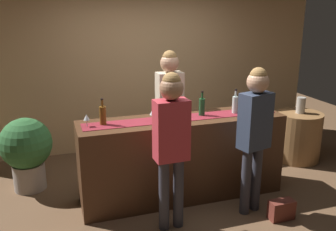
{
  "coord_description": "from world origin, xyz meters",
  "views": [
    {
      "loc": [
        -1.46,
        -3.89,
        2.26
      ],
      "look_at": [
        -0.18,
        0.0,
        1.06
      ],
      "focal_mm": 39.44,
      "sensor_mm": 36.0,
      "label": 1
    }
  ],
  "objects_px": {
    "wine_bottle_green": "(202,107)",
    "wine_glass_near_customer": "(153,112)",
    "wine_bottle_clear": "(235,104)",
    "wine_glass_mid_counter": "(87,118)",
    "wine_bottle_amber": "(103,115)",
    "customer_sipping": "(255,126)",
    "potted_plant_tall": "(26,149)",
    "customer_browsing": "(171,136)",
    "round_side_table": "(298,136)",
    "handbag": "(281,210)",
    "bartender": "(170,100)",
    "vase_on_side_table": "(301,105)"
  },
  "relations": [
    {
      "from": "wine_bottle_clear",
      "to": "bartender",
      "type": "relative_size",
      "value": 0.17
    },
    {
      "from": "wine_bottle_amber",
      "to": "round_side_table",
      "type": "height_order",
      "value": "wine_bottle_amber"
    },
    {
      "from": "wine_glass_mid_counter",
      "to": "customer_browsing",
      "type": "bearing_deg",
      "value": -39.9
    },
    {
      "from": "round_side_table",
      "to": "handbag",
      "type": "relative_size",
      "value": 2.64
    },
    {
      "from": "wine_bottle_amber",
      "to": "round_side_table",
      "type": "bearing_deg",
      "value": 9.25
    },
    {
      "from": "customer_sipping",
      "to": "handbag",
      "type": "relative_size",
      "value": 5.95
    },
    {
      "from": "customer_browsing",
      "to": "vase_on_side_table",
      "type": "height_order",
      "value": "customer_browsing"
    },
    {
      "from": "wine_bottle_green",
      "to": "round_side_table",
      "type": "relative_size",
      "value": 0.41
    },
    {
      "from": "wine_bottle_clear",
      "to": "wine_glass_mid_counter",
      "type": "relative_size",
      "value": 2.1
    },
    {
      "from": "wine_glass_mid_counter",
      "to": "customer_sipping",
      "type": "xyz_separation_m",
      "value": [
        1.72,
        -0.6,
        -0.08
      ]
    },
    {
      "from": "wine_glass_mid_counter",
      "to": "handbag",
      "type": "height_order",
      "value": "wine_glass_mid_counter"
    },
    {
      "from": "customer_sipping",
      "to": "potted_plant_tall",
      "type": "bearing_deg",
      "value": 136.27
    },
    {
      "from": "wine_bottle_clear",
      "to": "wine_glass_mid_counter",
      "type": "xyz_separation_m",
      "value": [
        -1.79,
        0.02,
        -0.01
      ]
    },
    {
      "from": "wine_bottle_green",
      "to": "wine_glass_mid_counter",
      "type": "height_order",
      "value": "wine_bottle_green"
    },
    {
      "from": "wine_bottle_clear",
      "to": "wine_bottle_amber",
      "type": "bearing_deg",
      "value": 178.58
    },
    {
      "from": "wine_glass_mid_counter",
      "to": "bartender",
      "type": "relative_size",
      "value": 0.08
    },
    {
      "from": "customer_sipping",
      "to": "customer_browsing",
      "type": "distance_m",
      "value": 0.96
    },
    {
      "from": "wine_bottle_amber",
      "to": "handbag",
      "type": "relative_size",
      "value": 1.08
    },
    {
      "from": "customer_browsing",
      "to": "round_side_table",
      "type": "bearing_deg",
      "value": 23.26
    },
    {
      "from": "customer_sipping",
      "to": "customer_browsing",
      "type": "xyz_separation_m",
      "value": [
        -0.96,
        -0.03,
        0.0
      ]
    },
    {
      "from": "vase_on_side_table",
      "to": "handbag",
      "type": "xyz_separation_m",
      "value": [
        -1.21,
        -1.38,
        -0.75
      ]
    },
    {
      "from": "wine_bottle_clear",
      "to": "customer_browsing",
      "type": "distance_m",
      "value": 1.21
    },
    {
      "from": "wine_bottle_amber",
      "to": "customer_sipping",
      "type": "relative_size",
      "value": 0.18
    },
    {
      "from": "customer_browsing",
      "to": "potted_plant_tall",
      "type": "distance_m",
      "value": 2.07
    },
    {
      "from": "potted_plant_tall",
      "to": "wine_bottle_green",
      "type": "bearing_deg",
      "value": -19.85
    },
    {
      "from": "round_side_table",
      "to": "handbag",
      "type": "distance_m",
      "value": 1.85
    },
    {
      "from": "wine_bottle_clear",
      "to": "bartender",
      "type": "height_order",
      "value": "bartender"
    },
    {
      "from": "potted_plant_tall",
      "to": "customer_sipping",
      "type": "bearing_deg",
      "value": -29.44
    },
    {
      "from": "vase_on_side_table",
      "to": "handbag",
      "type": "relative_size",
      "value": 0.86
    },
    {
      "from": "wine_bottle_clear",
      "to": "wine_glass_near_customer",
      "type": "height_order",
      "value": "wine_bottle_clear"
    },
    {
      "from": "wine_bottle_amber",
      "to": "round_side_table",
      "type": "relative_size",
      "value": 0.41
    },
    {
      "from": "potted_plant_tall",
      "to": "handbag",
      "type": "distance_m",
      "value": 3.15
    },
    {
      "from": "wine_glass_mid_counter",
      "to": "potted_plant_tall",
      "type": "relative_size",
      "value": 0.15
    },
    {
      "from": "vase_on_side_table",
      "to": "wine_bottle_amber",
      "type": "bearing_deg",
      "value": -170.72
    },
    {
      "from": "customer_sipping",
      "to": "customer_browsing",
      "type": "height_order",
      "value": "customer_browsing"
    },
    {
      "from": "customer_browsing",
      "to": "customer_sipping",
      "type": "bearing_deg",
      "value": -0.3
    },
    {
      "from": "wine_bottle_clear",
      "to": "customer_browsing",
      "type": "xyz_separation_m",
      "value": [
        -1.03,
        -0.61,
        -0.09
      ]
    },
    {
      "from": "bartender",
      "to": "potted_plant_tall",
      "type": "distance_m",
      "value": 1.92
    },
    {
      "from": "wine_glass_near_customer",
      "to": "wine_glass_mid_counter",
      "type": "distance_m",
      "value": 0.74
    },
    {
      "from": "wine_glass_mid_counter",
      "to": "potted_plant_tall",
      "type": "bearing_deg",
      "value": 132.59
    },
    {
      "from": "wine_glass_near_customer",
      "to": "vase_on_side_table",
      "type": "bearing_deg",
      "value": 12.4
    },
    {
      "from": "customer_browsing",
      "to": "round_side_table",
      "type": "xyz_separation_m",
      "value": [
        2.42,
        1.14,
        -0.66
      ]
    },
    {
      "from": "wine_bottle_green",
      "to": "bartender",
      "type": "bearing_deg",
      "value": 112.3
    },
    {
      "from": "round_side_table",
      "to": "handbag",
      "type": "height_order",
      "value": "round_side_table"
    },
    {
      "from": "wine_bottle_amber",
      "to": "wine_glass_near_customer",
      "type": "relative_size",
      "value": 2.1
    },
    {
      "from": "round_side_table",
      "to": "wine_bottle_amber",
      "type": "bearing_deg",
      "value": -170.75
    },
    {
      "from": "wine_bottle_green",
      "to": "wine_glass_near_customer",
      "type": "relative_size",
      "value": 2.1
    },
    {
      "from": "wine_bottle_green",
      "to": "wine_bottle_clear",
      "type": "relative_size",
      "value": 1.0
    },
    {
      "from": "wine_glass_mid_counter",
      "to": "wine_glass_near_customer",
      "type": "bearing_deg",
      "value": -1.94
    },
    {
      "from": "wine_bottle_clear",
      "to": "customer_browsing",
      "type": "bearing_deg",
      "value": -149.29
    }
  ]
}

